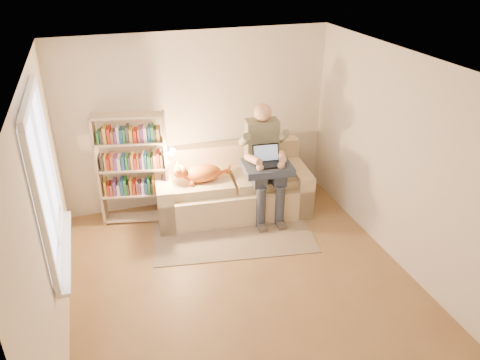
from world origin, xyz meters
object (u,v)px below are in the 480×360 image
object	(u,v)px
sofa	(232,189)
bookshelf	(133,164)
laptop	(272,159)
person	(264,156)
cat	(195,174)

from	to	relation	value
sofa	bookshelf	bearing A→B (deg)	-179.95
laptop	bookshelf	bearing A→B (deg)	170.42
person	bookshelf	xyz separation A→B (m)	(-1.82, 0.34, -0.02)
laptop	bookshelf	world-z (taller)	bookshelf
sofa	bookshelf	distance (m)	1.51
sofa	cat	size ratio (longest dim) A/B	2.74
cat	laptop	size ratio (longest dim) A/B	2.07
person	cat	size ratio (longest dim) A/B	1.96
laptop	bookshelf	size ratio (longest dim) A/B	0.25
person	laptop	distance (m)	0.18
person	laptop	xyz separation A→B (m)	(0.06, -0.17, 0.01)
sofa	cat	xyz separation A→B (m)	(-0.56, -0.09, 0.39)
sofa	person	world-z (taller)	person
bookshelf	laptop	bearing A→B (deg)	-3.23
sofa	laptop	size ratio (longest dim) A/B	5.69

